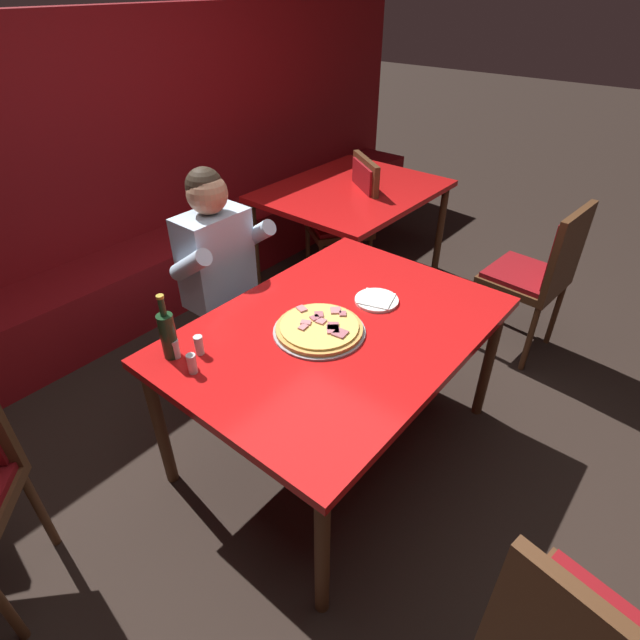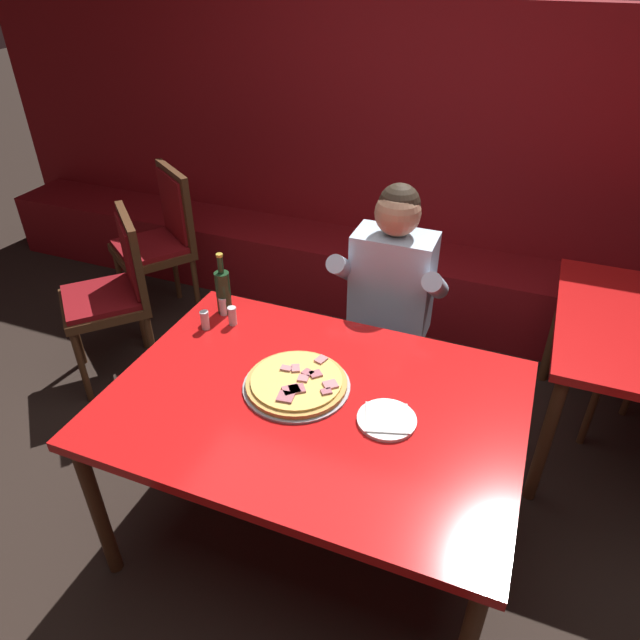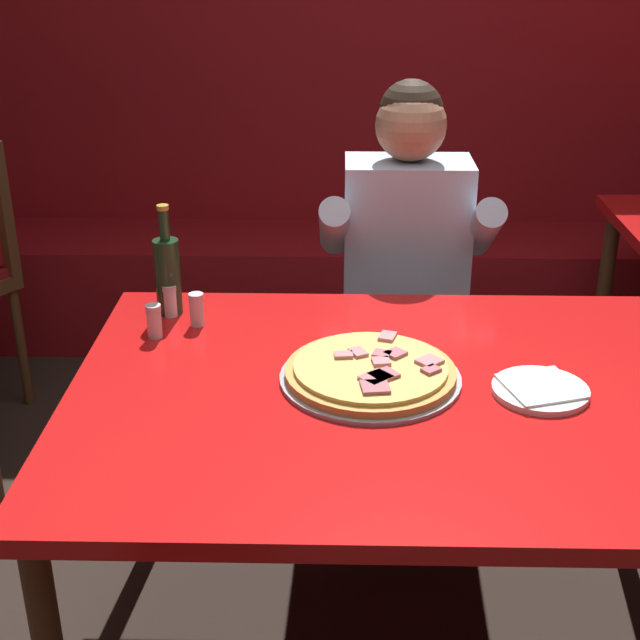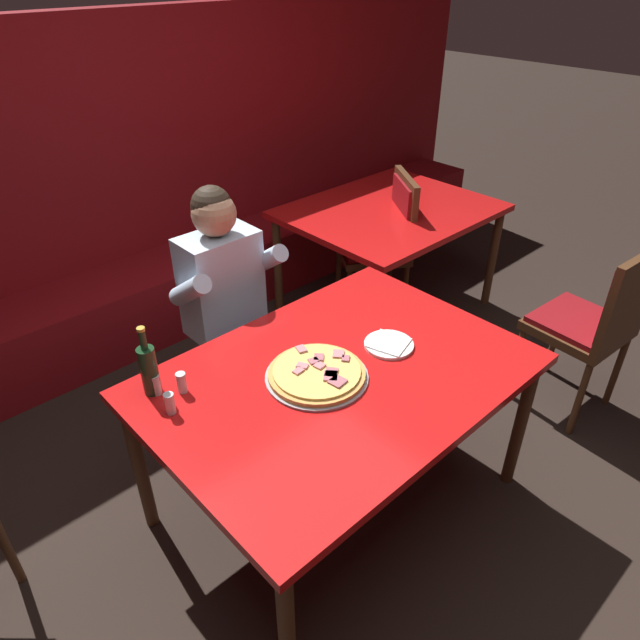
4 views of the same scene
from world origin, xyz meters
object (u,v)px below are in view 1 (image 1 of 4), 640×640
(shaker_red_pepper_flakes, at_px, (199,346))
(dining_chair_by_booth, at_px, (349,214))
(beer_bottle, at_px, (168,334))
(diner_seated_blue_shirt, at_px, (228,276))
(background_dining_table, at_px, (352,198))
(dining_chair_far_right, at_px, (540,270))
(pizza, at_px, (319,329))
(plate_white_paper, at_px, (377,300))
(shaker_oregano, at_px, (192,365))
(shaker_parmesan, at_px, (175,349))
(main_dining_table, at_px, (338,339))

(shaker_red_pepper_flakes, xyz_separation_m, dining_chair_by_booth, (1.92, 0.67, -0.23))
(beer_bottle, height_order, diner_seated_blue_shirt, diner_seated_blue_shirt)
(dining_chair_by_booth, xyz_separation_m, background_dining_table, (0.04, 0.00, 0.12))
(background_dining_table, bearing_deg, dining_chair_far_right, -91.27)
(pizza, xyz_separation_m, plate_white_paper, (0.37, -0.05, -0.01))
(shaker_oregano, bearing_deg, plate_white_paper, -16.51)
(shaker_oregano, xyz_separation_m, background_dining_table, (2.06, 0.75, -0.11))
(dining_chair_by_booth, height_order, background_dining_table, dining_chair_by_booth)
(dining_chair_by_booth, bearing_deg, background_dining_table, 3.89)
(plate_white_paper, height_order, beer_bottle, beer_bottle)
(dining_chair_far_right, bearing_deg, dining_chair_by_booth, 90.48)
(dining_chair_far_right, xyz_separation_m, dining_chair_by_booth, (-0.01, 1.43, -0.02))
(dining_chair_far_right, bearing_deg, shaker_red_pepper_flakes, 158.64)
(beer_bottle, height_order, dining_chair_far_right, beer_bottle)
(beer_bottle, bearing_deg, shaker_oregano, -94.25)
(dining_chair_by_booth, distance_m, background_dining_table, 0.12)
(pizza, distance_m, shaker_red_pepper_flakes, 0.52)
(background_dining_table, bearing_deg, pizza, -148.06)
(beer_bottle, bearing_deg, shaker_parmesan, -75.95)
(main_dining_table, height_order, background_dining_table, same)
(plate_white_paper, relative_size, dining_chair_far_right, 0.21)
(diner_seated_blue_shirt, distance_m, dining_chair_far_right, 1.84)
(main_dining_table, relative_size, plate_white_paper, 7.16)
(background_dining_table, bearing_deg, shaker_parmesan, -163.22)
(pizza, distance_m, plate_white_paper, 0.37)
(shaker_oregano, xyz_separation_m, diner_seated_blue_shirt, (0.66, 0.54, -0.09))
(main_dining_table, relative_size, shaker_red_pepper_flakes, 17.48)
(dining_chair_far_right, bearing_deg, pizza, 162.59)
(beer_bottle, distance_m, shaker_parmesan, 0.07)
(main_dining_table, height_order, dining_chair_by_booth, dining_chair_by_booth)
(dining_chair_far_right, xyz_separation_m, background_dining_table, (0.03, 1.43, 0.09))
(shaker_oregano, distance_m, dining_chair_far_right, 2.15)
(shaker_red_pepper_flakes, height_order, shaker_oregano, same)
(main_dining_table, relative_size, dining_chair_by_booth, 1.55)
(shaker_parmesan, height_order, diner_seated_blue_shirt, diner_seated_blue_shirt)
(main_dining_table, relative_size, pizza, 3.70)
(shaker_red_pepper_flakes, distance_m, background_dining_table, 2.08)
(beer_bottle, xyz_separation_m, shaker_parmesan, (0.01, -0.02, -0.07))
(pizza, xyz_separation_m, diner_seated_blue_shirt, (0.13, 0.76, -0.07))
(shaker_parmesan, xyz_separation_m, dining_chair_by_booth, (2.00, 0.61, -0.23))
(dining_chair_far_right, height_order, background_dining_table, dining_chair_far_right)
(beer_bottle, xyz_separation_m, background_dining_table, (2.05, 0.60, -0.18))
(pizza, distance_m, diner_seated_blue_shirt, 0.77)
(plate_white_paper, height_order, shaker_red_pepper_flakes, shaker_red_pepper_flakes)
(plate_white_paper, xyz_separation_m, diner_seated_blue_shirt, (-0.23, 0.81, -0.06))
(main_dining_table, relative_size, background_dining_table, 1.16)
(plate_white_paper, xyz_separation_m, shaker_oregano, (-0.89, 0.26, 0.03))
(shaker_parmesan, height_order, shaker_red_pepper_flakes, same)
(beer_bottle, relative_size, background_dining_table, 0.22)
(main_dining_table, distance_m, shaker_oregano, 0.67)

